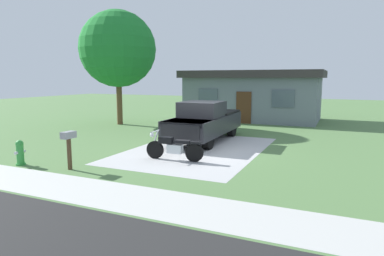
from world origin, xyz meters
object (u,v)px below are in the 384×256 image
Objects in this scene: motorcycle at (174,147)px; fire_hydrant at (20,153)px; neighbor_house at (253,95)px; mailbox at (69,140)px; shade_tree at (118,49)px; pickup_truck at (205,121)px.

motorcycle reaches higher than fire_hydrant.
neighbor_house is at bearing 91.80° from motorcycle.
neighbor_house is (2.09, 15.98, 0.81)m from mailbox.
motorcycle is at bearing -88.20° from neighbor_house.
mailbox is at bearing -97.45° from neighbor_house.
motorcycle is 2.54× the size of fire_hydrant.
mailbox is 0.17× the size of shade_tree.
shade_tree is (-7.66, 7.26, 4.32)m from motorcycle.
motorcycle is 3.62m from mailbox.
pickup_truck is 6.99m from mailbox.
pickup_truck is 8.78m from shade_tree.
neighbor_house reaches higher than motorcycle.
pickup_truck reaches higher than motorcycle.
shade_tree reaches higher than mailbox.
motorcycle is 0.31× the size of shade_tree.
pickup_truck is 4.49× the size of mailbox.
shade_tree is at bearing -139.59° from neighbor_house.
mailbox is at bearing -107.45° from pickup_truck.
pickup_truck is (-0.42, 4.12, 0.48)m from motorcycle.
mailbox reaches higher than motorcycle.
fire_hydrant is 0.09× the size of neighbor_house.
fire_hydrant is 16.78m from neighbor_house.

